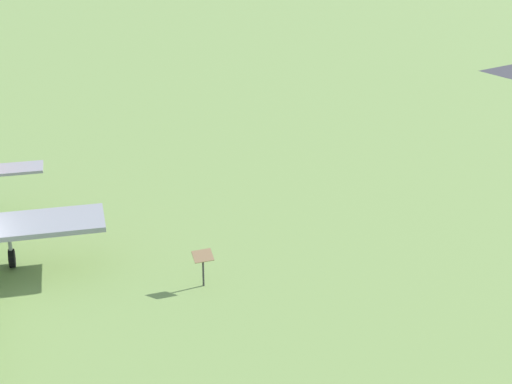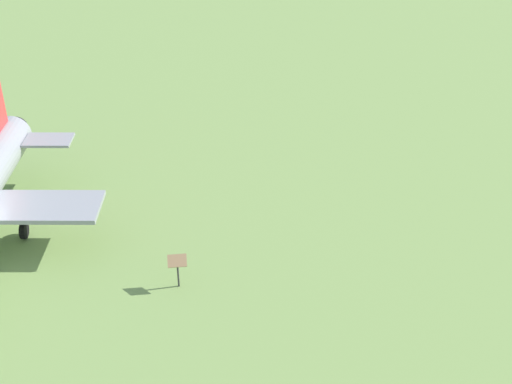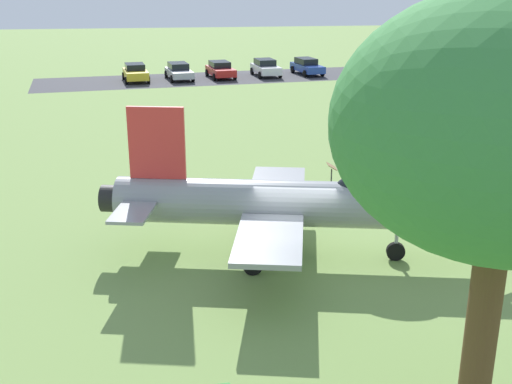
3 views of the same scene
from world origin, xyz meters
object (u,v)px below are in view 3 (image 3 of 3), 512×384
object	(u,v)px
shade_tree	(508,127)
parked_car_blue	(307,66)
parked_car_white	(266,67)
parked_car_red	(220,69)
parked_car_yellow	(135,72)
info_plaque	(332,170)
parked_car_silver	(179,71)
display_jet	(303,202)

from	to	relation	value
shade_tree	parked_car_blue	size ratio (longest dim) A/B	1.82
parked_car_white	shade_tree	bearing A→B (deg)	-11.17
parked_car_red	parked_car_yellow	distance (m)	7.59
info_plaque	parked_car_silver	size ratio (longest dim) A/B	0.24
shade_tree	parked_car_yellow	world-z (taller)	shade_tree
parked_car_white	parked_car_yellow	distance (m)	11.84
display_jet	info_plaque	xyz separation A→B (m)	(-6.69, 2.73, -1.04)
shade_tree	parked_car_silver	world-z (taller)	shade_tree
parked_car_blue	parked_car_white	world-z (taller)	parked_car_white
parked_car_white	parked_car_yellow	bearing A→B (deg)	-89.88
display_jet	info_plaque	bearing A→B (deg)	80.63
display_jet	parked_car_silver	bearing A→B (deg)	107.07
display_jet	parked_car_red	world-z (taller)	display_jet
shade_tree	parked_car_blue	bearing A→B (deg)	171.20
display_jet	parked_car_red	size ratio (longest dim) A/B	2.87
parked_car_red	info_plaque	bearing A→B (deg)	-5.63
info_plaque	parked_car_blue	xyz separation A→B (m)	(-33.46, 6.38, -0.09)
parked_car_white	parked_car_red	xyz separation A→B (m)	(0.52, -4.22, -0.03)
info_plaque	parked_car_red	size ratio (longest dim) A/B	0.25
parked_car_blue	parked_car_silver	world-z (taller)	parked_car_blue
shade_tree	parked_car_blue	world-z (taller)	shade_tree
info_plaque	display_jet	bearing A→B (deg)	-22.22
parked_car_blue	parked_car_yellow	xyz separation A→B (m)	(1.96, -15.76, 0.01)
parked_car_blue	parked_car_red	distance (m)	8.29
parked_car_blue	parked_car_yellow	world-z (taller)	parked_car_yellow
parked_car_red	parked_car_yellow	size ratio (longest dim) A/B	1.03
display_jet	parked_car_yellow	distance (m)	38.78
parked_car_silver	info_plaque	bearing A→B (deg)	0.90
shade_tree	parked_car_yellow	xyz separation A→B (m)	(-47.04, -8.17, -5.52)
shade_tree	parked_car_blue	distance (m)	49.89
parked_car_blue	parked_car_red	xyz separation A→B (m)	(1.02, -8.23, -0.01)
display_jet	parked_car_blue	size ratio (longest dim) A/B	2.75
info_plaque	parked_car_white	xyz separation A→B (m)	(-32.96, 2.37, -0.07)
parked_car_blue	display_jet	bearing A→B (deg)	-23.34
info_plaque	shade_tree	bearing A→B (deg)	-4.45
parked_car_red	parked_car_yellow	bearing A→B (deg)	-91.81
display_jet	parked_car_yellow	bearing A→B (deg)	112.72
parked_car_red	parked_car_white	bearing A→B (deg)	88.13
info_plaque	parked_car_white	size ratio (longest dim) A/B	0.26
parked_car_blue	parked_car_white	xyz separation A→B (m)	(0.50, -4.01, 0.02)
parked_car_white	parked_car_red	world-z (taller)	parked_car_white
display_jet	parked_car_silver	xyz separation A→B (m)	(-38.68, -2.86, -1.14)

